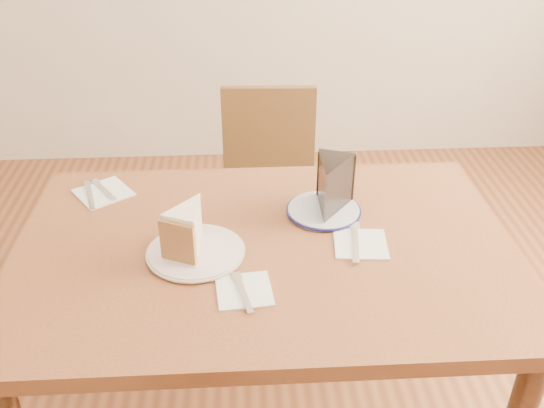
{
  "coord_description": "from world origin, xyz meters",
  "views": [
    {
      "loc": [
        -0.05,
        -1.19,
        1.59
      ],
      "look_at": [
        0.02,
        0.11,
        0.8
      ],
      "focal_mm": 40.0,
      "sensor_mm": 36.0,
      "label": 1
    }
  ],
  "objects_px": {
    "chair_far": "(269,193)",
    "chocolate_cake": "(330,189)",
    "plate_navy": "(324,211)",
    "plate_cream": "(196,252)",
    "table": "(265,277)",
    "carrot_cake": "(190,228)"
  },
  "relations": [
    {
      "from": "plate_cream",
      "to": "chocolate_cake",
      "type": "distance_m",
      "value": 0.38
    },
    {
      "from": "table",
      "to": "chocolate_cake",
      "type": "height_order",
      "value": "chocolate_cake"
    },
    {
      "from": "plate_cream",
      "to": "chair_far",
      "type": "bearing_deg",
      "value": 74.57
    },
    {
      "from": "table",
      "to": "plate_cream",
      "type": "height_order",
      "value": "plate_cream"
    },
    {
      "from": "plate_navy",
      "to": "chocolate_cake",
      "type": "relative_size",
      "value": 1.38
    },
    {
      "from": "plate_cream",
      "to": "carrot_cake",
      "type": "relative_size",
      "value": 1.9
    },
    {
      "from": "chair_far",
      "to": "plate_cream",
      "type": "bearing_deg",
      "value": 77.45
    },
    {
      "from": "plate_navy",
      "to": "table",
      "type": "bearing_deg",
      "value": -139.42
    },
    {
      "from": "chocolate_cake",
      "to": "chair_far",
      "type": "bearing_deg",
      "value": -58.94
    },
    {
      "from": "chair_far",
      "to": "chocolate_cake",
      "type": "bearing_deg",
      "value": 104.36
    },
    {
      "from": "plate_navy",
      "to": "chair_far",
      "type": "bearing_deg",
      "value": 100.38
    },
    {
      "from": "plate_cream",
      "to": "carrot_cake",
      "type": "bearing_deg",
      "value": 118.56
    },
    {
      "from": "chocolate_cake",
      "to": "carrot_cake",
      "type": "bearing_deg",
      "value": 41.68
    },
    {
      "from": "table",
      "to": "plate_cream",
      "type": "distance_m",
      "value": 0.2
    },
    {
      "from": "chair_far",
      "to": "plate_navy",
      "type": "distance_m",
      "value": 0.68
    },
    {
      "from": "chair_far",
      "to": "carrot_cake",
      "type": "bearing_deg",
      "value": 76.42
    },
    {
      "from": "plate_navy",
      "to": "chocolate_cake",
      "type": "bearing_deg",
      "value": -27.98
    },
    {
      "from": "table",
      "to": "chair_far",
      "type": "relative_size",
      "value": 1.45
    },
    {
      "from": "table",
      "to": "chair_far",
      "type": "distance_m",
      "value": 0.77
    },
    {
      "from": "plate_cream",
      "to": "chocolate_cake",
      "type": "bearing_deg",
      "value": 25.22
    },
    {
      "from": "plate_cream",
      "to": "chocolate_cake",
      "type": "xyz_separation_m",
      "value": [
        0.34,
        0.16,
        0.07
      ]
    },
    {
      "from": "table",
      "to": "plate_cream",
      "type": "bearing_deg",
      "value": -170.21
    }
  ]
}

